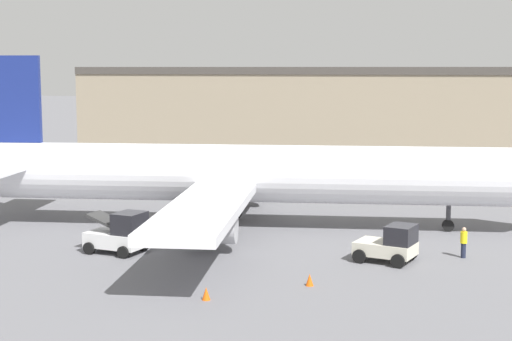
# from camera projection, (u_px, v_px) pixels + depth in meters

# --- Properties ---
(ground_plane) EXTENTS (400.00, 400.00, 0.00)m
(ground_plane) POSITION_uv_depth(u_px,v_px,m) (256.00, 227.00, 48.19)
(ground_plane) COLOR slate
(terminal_building) EXTENTS (60.79, 10.98, 9.79)m
(terminal_building) POSITION_uv_depth(u_px,v_px,m) (385.00, 117.00, 76.65)
(terminal_building) COLOR gray
(terminal_building) RESTS_ON ground_plane
(airplane) EXTENTS (38.91, 33.45, 10.48)m
(airplane) POSITION_uv_depth(u_px,v_px,m) (241.00, 174.00, 47.86)
(airplane) COLOR white
(airplane) RESTS_ON ground_plane
(ground_crew_worker) EXTENTS (0.35, 0.35, 1.60)m
(ground_crew_worker) POSITION_uv_depth(u_px,v_px,m) (464.00, 242.00, 40.29)
(ground_crew_worker) COLOR #1E2338
(ground_crew_worker) RESTS_ON ground_plane
(baggage_tug) EXTENTS (3.27, 2.80, 1.95)m
(baggage_tug) POSITION_uv_depth(u_px,v_px,m) (390.00, 244.00, 39.39)
(baggage_tug) COLOR beige
(baggage_tug) RESTS_ON ground_plane
(belt_loader_truck) EXTENTS (3.34, 2.59, 2.22)m
(belt_loader_truck) POSITION_uv_depth(u_px,v_px,m) (120.00, 234.00, 41.32)
(belt_loader_truck) COLOR silver
(belt_loader_truck) RESTS_ON ground_plane
(safety_cone_near) EXTENTS (0.36, 0.36, 0.55)m
(safety_cone_near) POSITION_uv_depth(u_px,v_px,m) (310.00, 280.00, 35.17)
(safety_cone_near) COLOR #EF590F
(safety_cone_near) RESTS_ON ground_plane
(safety_cone_far) EXTENTS (0.36, 0.36, 0.55)m
(safety_cone_far) POSITION_uv_depth(u_px,v_px,m) (206.00, 294.00, 33.03)
(safety_cone_far) COLOR #EF590F
(safety_cone_far) RESTS_ON ground_plane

